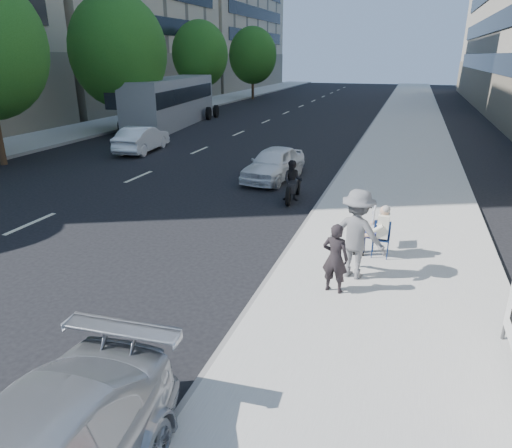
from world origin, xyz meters
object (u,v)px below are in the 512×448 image
at_px(jogger, 357,234).
at_px(white_sedan_mid, 142,139).
at_px(bus, 172,102).
at_px(pedestrian_woman, 335,258).
at_px(motorcycle, 293,183).
at_px(white_sedan_near, 274,164).
at_px(seated_protester, 377,227).

height_order(jogger, white_sedan_mid, jogger).
xyz_separation_m(jogger, bus, (-15.58, 20.74, 0.49)).
bearing_deg(bus, pedestrian_woman, -62.34).
distance_m(pedestrian_woman, motorcycle, 6.87).
bearing_deg(motorcycle, white_sedan_mid, 140.88).
distance_m(jogger, white_sedan_mid, 16.95).
height_order(jogger, white_sedan_near, jogger).
relative_size(pedestrian_woman, motorcycle, 0.73).
bearing_deg(motorcycle, jogger, -70.82).
bearing_deg(pedestrian_woman, seated_protester, -99.29).
distance_m(seated_protester, bus, 25.13).
relative_size(pedestrian_woman, white_sedan_near, 0.39).
distance_m(jogger, bus, 25.94).
xyz_separation_m(seated_protester, pedestrian_woman, (-0.68, -2.16, 0.02)).
xyz_separation_m(white_sedan_near, white_sedan_mid, (-8.22, 3.38, 0.00)).
relative_size(seated_protester, pedestrian_woman, 0.87).
distance_m(jogger, motorcycle, 6.24).
xyz_separation_m(white_sedan_near, bus, (-11.33, 12.63, 0.97)).
distance_m(pedestrian_woman, white_sedan_near, 9.77).
distance_m(pedestrian_woman, white_sedan_mid, 17.30).
bearing_deg(jogger, pedestrian_woman, 83.87).
bearing_deg(bus, motorcycle, -57.53).
distance_m(seated_protester, white_sedan_mid, 16.36).
bearing_deg(white_sedan_near, jogger, -55.47).
bearing_deg(white_sedan_near, bus, 138.78).
distance_m(pedestrian_woman, bus, 26.44).
height_order(jogger, motorcycle, jogger).
bearing_deg(seated_protester, jogger, -105.22).
bearing_deg(jogger, seated_protester, -90.62).
relative_size(seated_protester, jogger, 0.65).
height_order(seated_protester, pedestrian_woman, pedestrian_woman).
xyz_separation_m(jogger, motorcycle, (-2.80, 5.56, -0.51)).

